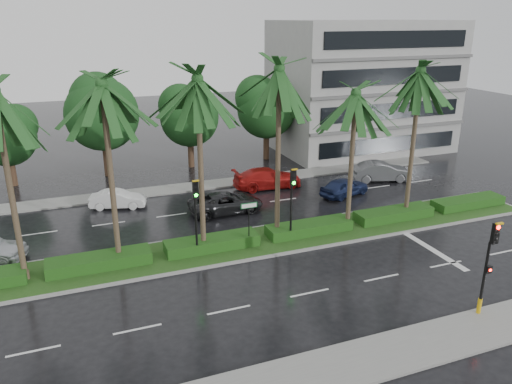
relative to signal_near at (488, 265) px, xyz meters
name	(u,v)px	position (x,y,z in m)	size (l,w,h in m)	color
ground	(269,249)	(-6.00, 9.39, -2.50)	(120.00, 120.00, 0.00)	black
near_sidewalk	(372,358)	(-6.00, -0.81, -2.44)	(40.00, 2.40, 0.12)	gray
far_sidewalk	(209,185)	(-6.00, 21.39, -2.44)	(40.00, 2.00, 0.12)	gray
median	(262,241)	(-6.00, 10.39, -2.42)	(36.00, 4.00, 0.15)	gray
hedge	(262,235)	(-6.00, 10.39, -2.05)	(35.20, 1.40, 0.60)	#1F4313
lane_markings	(321,244)	(-2.96, 8.96, -2.50)	(34.00, 13.06, 0.01)	silver
palm_row	(240,94)	(-7.25, 10.41, 6.07)	(26.30, 4.20, 10.39)	#423726
signal_near	(488,265)	(0.00, 0.00, 0.00)	(0.34, 0.45, 4.36)	black
signal_median_left	(196,207)	(-10.00, 9.69, 0.49)	(0.34, 0.42, 4.36)	black
signal_median_right	(292,194)	(-4.50, 9.69, 0.49)	(0.34, 0.42, 4.36)	black
street_sign	(249,214)	(-7.00, 9.87, -0.38)	(0.95, 0.09, 2.60)	black
bg_trees	(190,112)	(-5.91, 26.98, 2.27)	(32.52, 5.76, 8.32)	#3E271C
building	(362,87)	(11.00, 27.39, 3.50)	(16.00, 10.00, 12.00)	gray
car_white	(118,199)	(-13.08, 19.09, -1.89)	(3.70, 1.29, 1.22)	white
car_darkgrey	(226,203)	(-6.50, 15.62, -1.82)	(4.94, 2.28, 1.37)	#232325
car_red	(267,178)	(-2.00, 19.32, -1.75)	(5.22, 2.12, 1.51)	#A41411
car_blue	(344,187)	(2.50, 15.63, -1.83)	(3.93, 1.58, 1.34)	#182349
car_grey	(381,171)	(7.00, 17.64, -1.74)	(4.64, 1.62, 1.53)	#57595C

